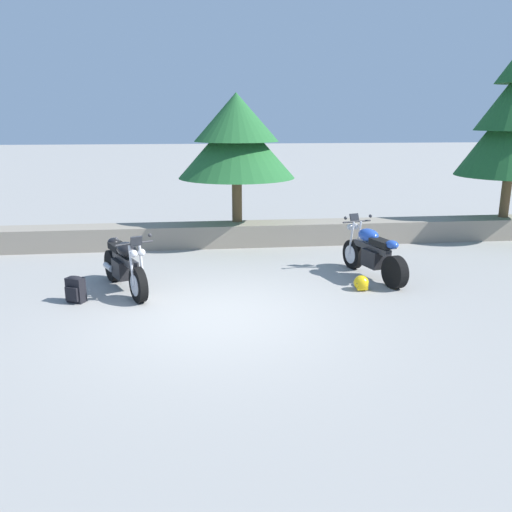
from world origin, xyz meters
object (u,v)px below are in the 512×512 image
motorcycle_blue_centre (373,254)px  rider_backpack (76,289)px  rider_helmet (361,283)px  pine_tree_far_left (236,138)px  motorcycle_black_near_left (125,266)px

motorcycle_blue_centre → rider_backpack: bearing=-171.6°
motorcycle_blue_centre → rider_helmet: motorcycle_blue_centre is taller
pine_tree_far_left → motorcycle_black_near_left: bearing=-122.8°
motorcycle_blue_centre → rider_backpack: size_ratio=4.32×
motorcycle_blue_centre → rider_helmet: bearing=-120.7°
motorcycle_black_near_left → rider_helmet: 4.38m
motorcycle_blue_centre → pine_tree_far_left: (-2.43, 3.37, 2.16)m
motorcycle_black_near_left → motorcycle_blue_centre: same height
motorcycle_blue_centre → rider_helmet: 0.96m
rider_helmet → pine_tree_far_left: (-1.97, 4.14, 2.50)m
rider_helmet → pine_tree_far_left: bearing=115.4°
motorcycle_black_near_left → rider_backpack: size_ratio=4.11×
motorcycle_blue_centre → pine_tree_far_left: 4.68m
rider_backpack → pine_tree_far_left: 5.77m
rider_backpack → motorcycle_blue_centre: bearing=8.4°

